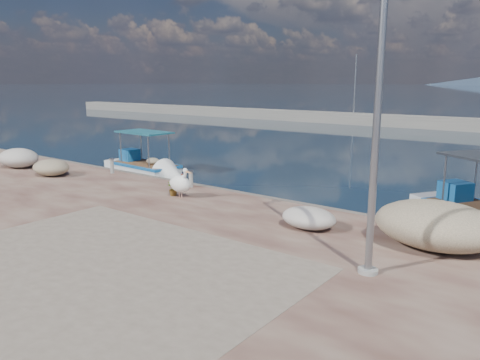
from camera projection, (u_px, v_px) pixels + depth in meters
The scene contains 13 objects.
ground at pixel (160, 245), 13.56m from camera, with size 1400.00×1400.00×0.00m, color #162635.
quay_patch at pixel (92, 270), 10.53m from camera, with size 9.00×7.00×0.01m, color gray.
breakwater at pixel (471, 125), 44.47m from camera, with size 120.00×2.20×7.50m.
boat_left at pixel (145, 169), 24.20m from camera, with size 5.33×2.04×2.52m.
pelican at pixel (181, 183), 16.94m from camera, with size 1.19×0.66×1.14m.
lamp_post at pixel (377, 124), 9.71m from camera, with size 0.44×0.96×7.00m.
bollard_near at pixel (191, 178), 18.70m from camera, with size 0.22×0.22×0.67m.
bollard_far at pixel (112, 165), 21.53m from camera, with size 0.23×0.23×0.69m.
potted_plant at pixel (174, 189), 17.30m from camera, with size 0.48×0.41×0.53m, color #33722D.
net_pile_b at pixel (51, 168), 21.03m from camera, with size 1.84×1.43×0.72m, color #C2B090.
net_pile_a at pixel (19, 158), 22.99m from camera, with size 2.29×1.66×0.93m, color beige.
net_pile_d at pixel (309, 218), 13.47m from camera, with size 1.63×1.22×0.61m, color beige.
net_pile_c at pixel (436, 225), 11.79m from camera, with size 3.09×2.21×1.22m, color #C2B090.
Camera 1 is at (9.68, -8.80, 4.67)m, focal length 35.00 mm.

